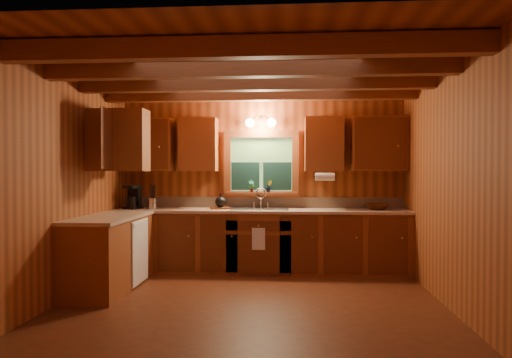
{
  "coord_description": "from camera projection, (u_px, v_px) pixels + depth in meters",
  "views": [
    {
      "loc": [
        0.44,
        -5.15,
        1.46
      ],
      "look_at": [
        0.0,
        0.8,
        1.35
      ],
      "focal_mm": 33.04,
      "sensor_mm": 36.0,
      "label": 1
    }
  ],
  "objects": [
    {
      "name": "room",
      "position": [
        251.0,
        185.0,
        5.17
      ],
      "size": [
        4.2,
        4.2,
        4.2
      ],
      "color": "#552714",
      "rests_on": "ground"
    },
    {
      "name": "ceiling_beams",
      "position": [
        251.0,
        76.0,
        5.15
      ],
      "size": [
        4.2,
        2.54,
        0.18
      ],
      "color": "brown",
      "rests_on": "room"
    },
    {
      "name": "base_cabinets",
      "position": [
        223.0,
        245.0,
        6.5
      ],
      "size": [
        4.2,
        2.22,
        0.86
      ],
      "color": "brown",
      "rests_on": "ground"
    },
    {
      "name": "countertop",
      "position": [
        224.0,
        212.0,
        6.5
      ],
      "size": [
        4.2,
        2.24,
        0.04
      ],
      "color": "tan",
      "rests_on": "base_cabinets"
    },
    {
      "name": "backsplash",
      "position": [
        261.0,
        202.0,
        7.06
      ],
      "size": [
        4.2,
        0.02,
        0.16
      ],
      "primitive_type": "cube",
      "color": "tan",
      "rests_on": "room"
    },
    {
      "name": "dishwasher_panel",
      "position": [
        140.0,
        251.0,
        5.97
      ],
      "size": [
        0.02,
        0.6,
        0.8
      ],
      "primitive_type": "cube",
      "color": "white",
      "rests_on": "base_cabinets"
    },
    {
      "name": "upper_cabinets",
      "position": [
        219.0,
        143.0,
        6.62
      ],
      "size": [
        4.19,
        1.77,
        0.78
      ],
      "color": "brown",
      "rests_on": "room"
    },
    {
      "name": "window",
      "position": [
        261.0,
        166.0,
        7.03
      ],
      "size": [
        1.12,
        0.08,
        1.0
      ],
      "color": "brown",
      "rests_on": "room"
    },
    {
      "name": "window_sill",
      "position": [
        261.0,
        193.0,
        6.99
      ],
      "size": [
        1.06,
        0.14,
        0.04
      ],
      "primitive_type": "cube",
      "color": "brown",
      "rests_on": "room"
    },
    {
      "name": "wall_sconce",
      "position": [
        261.0,
        122.0,
        6.9
      ],
      "size": [
        0.45,
        0.21,
        0.17
      ],
      "color": "black",
      "rests_on": "room"
    },
    {
      "name": "paper_towel_roll",
      "position": [
        325.0,
        177.0,
        6.63
      ],
      "size": [
        0.27,
        0.11,
        0.11
      ],
      "primitive_type": "cylinder",
      "rotation": [
        0.0,
        1.57,
        0.0
      ],
      "color": "white",
      "rests_on": "upper_cabinets"
    },
    {
      "name": "dish_towel",
      "position": [
        258.0,
        239.0,
        6.45
      ],
      "size": [
        0.18,
        0.01,
        0.3
      ],
      "primitive_type": "cube",
      "color": "white",
      "rests_on": "base_cabinets"
    },
    {
      "name": "sink",
      "position": [
        260.0,
        212.0,
        6.78
      ],
      "size": [
        0.82,
        0.48,
        0.43
      ],
      "color": "silver",
      "rests_on": "countertop"
    },
    {
      "name": "coffee_maker",
      "position": [
        134.0,
        197.0,
        6.87
      ],
      "size": [
        0.19,
        0.25,
        0.34
      ],
      "rotation": [
        0.0,
        0.0,
        -0.36
      ],
      "color": "black",
      "rests_on": "countertop"
    },
    {
      "name": "utensil_crock",
      "position": [
        152.0,
        203.0,
        6.83
      ],
      "size": [
        0.12,
        0.12,
        0.35
      ],
      "rotation": [
        0.0,
        0.0,
        0.35
      ],
      "color": "silver",
      "rests_on": "countertop"
    },
    {
      "name": "cutting_board",
      "position": [
        221.0,
        208.0,
        6.83
      ],
      "size": [
        0.33,
        0.29,
        0.02
      ],
      "primitive_type": "cube",
      "rotation": [
        0.0,
        0.0,
        0.38
      ],
      "color": "#5A2813",
      "rests_on": "countertop"
    },
    {
      "name": "teakettle",
      "position": [
        221.0,
        202.0,
        6.83
      ],
      "size": [
        0.16,
        0.16,
        0.2
      ],
      "rotation": [
        0.0,
        0.0,
        0.02
      ],
      "color": "black",
      "rests_on": "cutting_board"
    },
    {
      "name": "wicker_basket",
      "position": [
        377.0,
        207.0,
        6.71
      ],
      "size": [
        0.4,
        0.4,
        0.08
      ],
      "primitive_type": "imported",
      "rotation": [
        0.0,
        0.0,
        -0.24
      ],
      "color": "#48230C",
      "rests_on": "countertop"
    },
    {
      "name": "potted_plant_left",
      "position": [
        251.0,
        186.0,
        6.96
      ],
      "size": [
        0.11,
        0.09,
        0.18
      ],
      "primitive_type": "imported",
      "rotation": [
        0.0,
        0.0,
        0.37
      ],
      "color": "#5A2813",
      "rests_on": "window_sill"
    },
    {
      "name": "potted_plant_right",
      "position": [
        269.0,
        186.0,
        6.97
      ],
      "size": [
        0.11,
        0.1,
        0.17
      ],
      "primitive_type": "imported",
      "rotation": [
        0.0,
        0.0,
        0.29
      ],
      "color": "#5A2813",
      "rests_on": "window_sill"
    }
  ]
}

